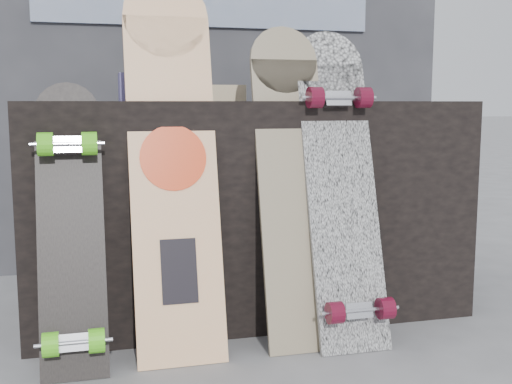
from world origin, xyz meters
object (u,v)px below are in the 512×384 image
object	(u,v)px
vendor_table	(246,207)
longboard_cascadia	(342,181)
longboard_celtic	(292,175)
longboard_geisha	(173,153)
skateboard_dark	(71,224)

from	to	relation	value
vendor_table	longboard_cascadia	world-z (taller)	longboard_cascadia
vendor_table	longboard_celtic	distance (m)	0.37
longboard_celtic	longboard_cascadia	size ratio (longest dim) A/B	1.01
longboard_geisha	longboard_celtic	bearing A→B (deg)	-3.21
vendor_table	skateboard_dark	distance (m)	0.74
longboard_geisha	skateboard_dark	size ratio (longest dim) A/B	1.40
vendor_table	longboard_geisha	world-z (taller)	longboard_geisha
longboard_geisha	longboard_cascadia	bearing A→B (deg)	-5.74
skateboard_dark	vendor_table	bearing A→B (deg)	31.32
longboard_celtic	longboard_cascadia	xyz separation A→B (m)	(0.16, -0.03, -0.02)
longboard_geisha	skateboard_dark	xyz separation A→B (m)	(-0.32, -0.08, -0.20)
longboard_celtic	longboard_cascadia	world-z (taller)	longboard_celtic
longboard_cascadia	vendor_table	bearing A→B (deg)	122.87
longboard_celtic	skateboard_dark	xyz separation A→B (m)	(-0.71, -0.05, -0.12)
longboard_geisha	longboard_cascadia	size ratio (longest dim) A/B	1.16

